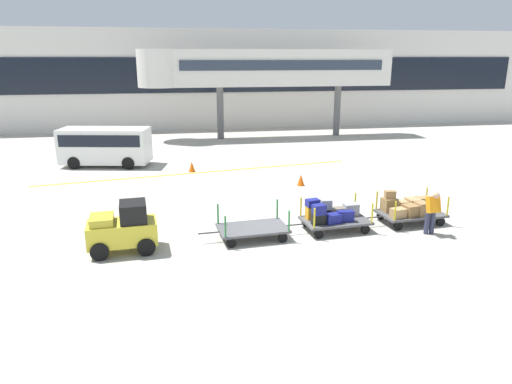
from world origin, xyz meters
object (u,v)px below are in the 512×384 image
object	(u,v)px
baggage_cart_lead	(253,229)
baggage_tug	(123,229)
baggage_cart_middle	(332,215)
baggage_cart_tail	(408,209)
safety_cone_far	(301,180)
shuttle_van	(105,144)
safety_cone_near	(192,167)
baggage_handler	(432,211)

from	to	relation	value
baggage_cart_lead	baggage_tug	bearing A→B (deg)	-175.03
baggage_cart_lead	baggage_cart_middle	xyz separation A→B (m)	(2.88, 0.29, 0.20)
baggage_cart_middle	baggage_cart_tail	distance (m)	3.03
baggage_cart_lead	safety_cone_far	xyz separation A→B (m)	(3.37, 6.23, -0.07)
baggage_cart_middle	safety_cone_far	bearing A→B (deg)	85.29
safety_cone_far	shuttle_van	bearing A→B (deg)	148.11
baggage_cart_lead	safety_cone_near	world-z (taller)	baggage_cart_lead
baggage_cart_middle	safety_cone_near	distance (m)	10.62
safety_cone_near	safety_cone_far	world-z (taller)	same
baggage_cart_tail	safety_cone_near	bearing A→B (deg)	128.78
baggage_tug	baggage_cart_lead	distance (m)	4.18
baggage_cart_lead	baggage_handler	size ratio (longest dim) A/B	1.95
baggage_cart_middle	baggage_handler	size ratio (longest dim) A/B	1.95
baggage_tug	shuttle_van	distance (m)	12.78
baggage_tug	baggage_cart_lead	bearing A→B (deg)	4.97
baggage_cart_tail	baggage_cart_lead	bearing A→B (deg)	-174.57
baggage_cart_tail	shuttle_van	xyz separation A→B (m)	(-12.17, 11.67, 0.70)
shuttle_van	safety_cone_near	size ratio (longest dim) A/B	9.23
baggage_handler	safety_cone_far	size ratio (longest dim) A/B	2.84
baggage_cart_lead	baggage_cart_tail	bearing A→B (deg)	5.43
baggage_tug	baggage_cart_lead	size ratio (longest dim) A/B	0.72
baggage_handler	safety_cone_near	distance (m)	13.12
shuttle_van	baggage_handler	bearing A→B (deg)	-46.31
baggage_handler	shuttle_van	xyz separation A→B (m)	(-12.35, 12.93, 0.37)
baggage_cart_lead	baggage_handler	world-z (taller)	baggage_handler
baggage_tug	shuttle_van	size ratio (longest dim) A/B	0.43
baggage_cart_tail	safety_cone_near	distance (m)	12.00
safety_cone_near	safety_cone_far	distance (m)	6.20
baggage_cart_lead	safety_cone_far	size ratio (longest dim) A/B	5.55
baggage_cart_middle	baggage_cart_lead	bearing A→B (deg)	-174.26
baggage_tug	baggage_cart_middle	distance (m)	7.06
baggage_cart_tail	safety_cone_near	size ratio (longest dim) A/B	5.55
baggage_handler	safety_cone_far	world-z (taller)	baggage_handler
baggage_handler	safety_cone_near	size ratio (longest dim) A/B	2.84
shuttle_van	safety_cone_near	distance (m)	5.29
safety_cone_near	safety_cone_far	xyz separation A→B (m)	(4.99, -3.68, 0.00)
baggage_tug	shuttle_van	world-z (taller)	shuttle_van
safety_cone_near	baggage_cart_middle	bearing A→B (deg)	-64.95
baggage_cart_tail	shuttle_van	bearing A→B (deg)	136.19
baggage_tug	safety_cone_far	xyz separation A→B (m)	(7.52, 6.59, -0.48)
baggage_cart_lead	safety_cone_near	bearing A→B (deg)	99.24
baggage_cart_middle	shuttle_van	world-z (taller)	shuttle_van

